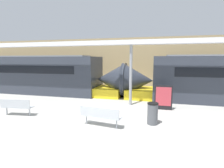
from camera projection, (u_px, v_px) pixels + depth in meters
name	position (u px, v px, depth m)	size (l,w,h in m)	color
ground_plane	(87.00, 129.00, 7.32)	(60.00, 60.00, 0.00)	#B2AFA8
station_wall	(128.00, 63.00, 17.49)	(56.00, 0.20, 5.00)	tan
train_right	(18.00, 74.00, 15.89)	(19.74, 2.93, 3.20)	#2D333D
bench_near	(100.00, 115.00, 7.52)	(1.87, 0.69, 0.87)	#ADB2B7
bench_far	(17.00, 106.00, 8.98)	(1.65, 0.64, 0.87)	#ADB2B7
trash_bin	(153.00, 113.00, 7.81)	(0.49, 0.49, 0.98)	#4C4F54
poster_board	(163.00, 97.00, 10.03)	(1.00, 0.07, 1.42)	black
support_column_near	(131.00, 75.00, 10.97)	(0.18, 0.18, 3.78)	gray
canopy_beam	(131.00, 42.00, 10.68)	(28.00, 0.60, 0.28)	silver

